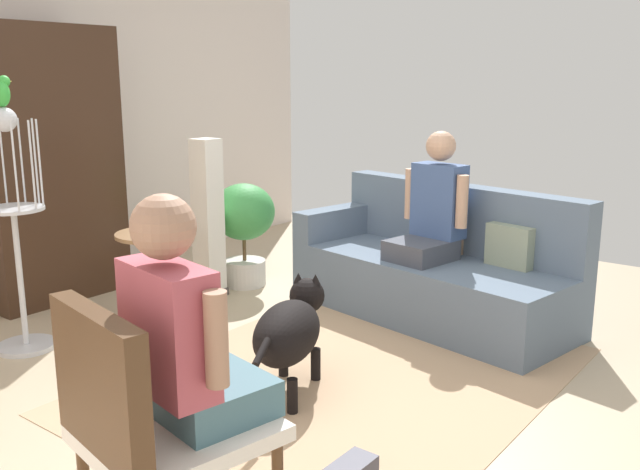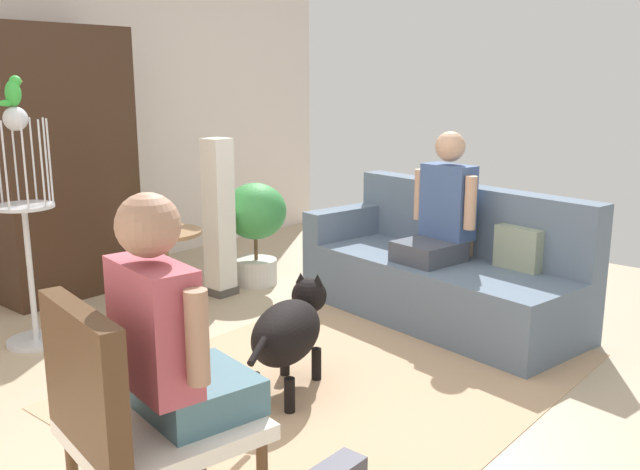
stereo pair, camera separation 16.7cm
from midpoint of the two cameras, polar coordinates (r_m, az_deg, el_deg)
name	(u,v)px [view 2 (the right image)]	position (r m, az deg, el deg)	size (l,w,h in m)	color
ground_plane	(284,376)	(4.05, -1.77, -11.48)	(7.45, 7.45, 0.00)	tan
back_wall	(19,123)	(5.97, -22.70, 8.43)	(6.81, 0.12, 2.62)	silver
area_rug	(342,379)	(4.01, 3.03, -11.68)	(2.68, 2.08, 0.01)	tan
couch	(441,272)	(5.00, 10.83, -3.00)	(1.15, 2.13, 0.91)	slate
armchair	(128,409)	(2.60, -13.62, -13.71)	(0.74, 0.69, 0.93)	#4C331E
person_on_couch	(442,210)	(4.84, 10.93, 2.02)	(0.53, 0.52, 0.87)	#414651
person_on_armchair	(167,332)	(2.57, -10.54, -7.80)	(0.52, 0.56, 0.85)	#456C79
round_end_table	(165,261)	(4.85, -11.63, -2.12)	(0.52, 0.52, 0.65)	olive
dog	(289,329)	(3.76, -1.23, -7.69)	(0.88, 0.51, 0.57)	black
bird_cage_stand	(27,236)	(4.64, -21.93, -0.07)	(0.36, 0.36, 1.49)	silver
parrot	(13,92)	(4.54, -22.85, 10.75)	(0.17, 0.10, 0.18)	green
potted_plant	(255,222)	(5.64, -4.46, 1.09)	(0.50, 0.50, 0.84)	beige
column_lamp	(219,219)	(5.38, -7.38, 1.31)	(0.20, 0.20, 1.22)	#4C4742
armoire_cabinet	(59,164)	(5.67, -19.78, 5.52)	(1.05, 0.56, 2.04)	#382316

